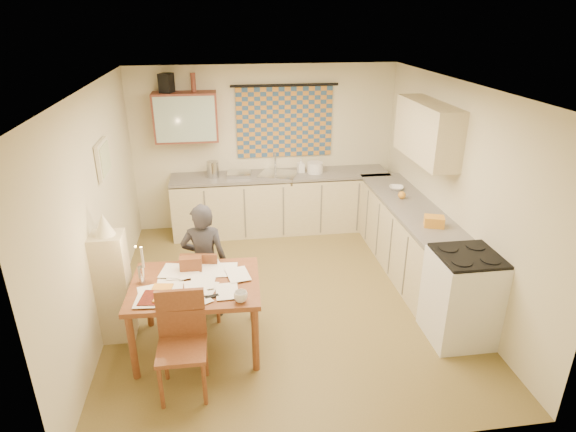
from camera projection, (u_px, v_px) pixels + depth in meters
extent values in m
cube|color=brown|center=(285.00, 297.00, 5.86)|extent=(4.00, 4.50, 0.02)
cube|color=white|center=(285.00, 85.00, 4.87)|extent=(4.00, 4.50, 0.02)
cube|color=beige|center=(265.00, 148.00, 7.42)|extent=(4.00, 0.02, 2.50)
cube|color=beige|center=(329.00, 319.00, 3.31)|extent=(4.00, 0.02, 2.50)
cube|color=beige|center=(98.00, 210.00, 5.10)|extent=(0.02, 4.50, 2.50)
cube|color=beige|center=(455.00, 192.00, 5.63)|extent=(0.02, 4.50, 2.50)
cube|color=navy|center=(285.00, 122.00, 7.27)|extent=(1.45, 0.03, 1.05)
cylinder|color=black|center=(285.00, 85.00, 7.03)|extent=(1.60, 0.04, 0.04)
cube|color=#602A20|center=(186.00, 117.00, 6.89)|extent=(0.90, 0.34, 0.70)
cube|color=#99B2A5|center=(185.00, 119.00, 6.74)|extent=(0.84, 0.02, 0.64)
cube|color=#C4B489|center=(427.00, 131.00, 5.87)|extent=(0.34, 1.30, 0.70)
cube|color=beige|center=(103.00, 159.00, 5.30)|extent=(0.04, 0.50, 0.40)
cube|color=#EBEBCF|center=(105.00, 159.00, 5.30)|extent=(0.01, 0.42, 0.32)
cube|color=#C4B489|center=(281.00, 204.00, 7.49)|extent=(3.30, 0.60, 0.86)
cube|color=#5C5956|center=(281.00, 175.00, 7.30)|extent=(3.30, 0.62, 0.04)
cube|color=#C4B489|center=(413.00, 245.00, 6.17)|extent=(0.60, 2.95, 0.86)
cube|color=#5C5956|center=(417.00, 212.00, 5.99)|extent=(0.62, 2.95, 0.04)
cube|color=white|center=(462.00, 298.00, 4.96)|extent=(0.64, 0.64, 0.95)
cube|color=black|center=(469.00, 256.00, 4.76)|extent=(0.60, 0.60, 0.03)
cube|color=silver|center=(279.00, 177.00, 7.31)|extent=(0.68, 0.62, 0.10)
cylinder|color=silver|center=(275.00, 162.00, 7.40)|extent=(0.03, 0.03, 0.28)
cube|color=silver|center=(239.00, 174.00, 7.20)|extent=(0.38, 0.33, 0.06)
cylinder|color=silver|center=(213.00, 169.00, 7.12)|extent=(0.23, 0.23, 0.24)
cylinder|color=white|center=(315.00, 168.00, 7.33)|extent=(0.29, 0.29, 0.16)
imported|color=white|center=(301.00, 166.00, 7.34)|extent=(0.12, 0.12, 0.21)
imported|color=white|center=(396.00, 188.00, 6.66)|extent=(0.32, 0.32, 0.05)
cube|color=orange|center=(434.00, 221.00, 5.51)|extent=(0.26, 0.22, 0.12)
sphere|color=orange|center=(402.00, 195.00, 6.33)|extent=(0.10, 0.10, 0.10)
cube|color=black|center=(166.00, 83.00, 6.68)|extent=(0.22, 0.24, 0.26)
cylinder|color=#195926|center=(170.00, 83.00, 6.68)|extent=(0.08, 0.08, 0.26)
cylinder|color=#602A20|center=(193.00, 82.00, 6.72)|extent=(0.07, 0.07, 0.26)
cube|color=brown|center=(195.00, 285.00, 4.71)|extent=(1.29, 1.00, 0.05)
cube|color=brown|center=(204.00, 282.00, 5.36)|extent=(0.44, 0.44, 0.04)
cube|color=brown|center=(200.00, 272.00, 5.11)|extent=(0.39, 0.10, 0.43)
cube|color=brown|center=(182.00, 350.00, 4.22)|extent=(0.44, 0.44, 0.04)
cube|color=brown|center=(181.00, 313.00, 4.30)|extent=(0.43, 0.05, 0.47)
imported|color=black|center=(205.00, 261.00, 5.27)|extent=(0.54, 0.40, 1.35)
cube|color=#C4B489|center=(114.00, 287.00, 4.92)|extent=(0.32, 0.30, 1.19)
cone|color=beige|center=(104.00, 224.00, 4.64)|extent=(0.20, 0.20, 0.22)
cube|color=brown|center=(191.00, 264.00, 4.89)|extent=(0.22, 0.10, 0.16)
imported|color=white|center=(241.00, 297.00, 4.39)|extent=(0.20, 0.20, 0.10)
imported|color=maroon|center=(141.00, 298.00, 4.43)|extent=(0.28, 0.32, 0.02)
imported|color=orange|center=(151.00, 291.00, 4.55)|extent=(0.26, 0.31, 0.02)
cube|color=orange|center=(160.00, 301.00, 4.37)|extent=(0.14, 0.11, 0.04)
cube|color=black|center=(212.00, 297.00, 4.47)|extent=(0.14, 0.08, 0.02)
cylinder|color=silver|center=(142.00, 275.00, 4.67)|extent=(0.07, 0.07, 0.18)
cylinder|color=white|center=(142.00, 257.00, 4.58)|extent=(0.02, 0.02, 0.22)
sphere|color=#FFCC66|center=(135.00, 247.00, 4.52)|extent=(0.02, 0.02, 0.02)
cube|color=white|center=(212.00, 267.00, 4.99)|extent=(0.27, 0.34, 0.00)
cube|color=white|center=(172.00, 285.00, 4.67)|extent=(0.22, 0.30, 0.00)
cube|color=white|center=(150.00, 293.00, 4.53)|extent=(0.27, 0.34, 0.00)
cube|color=white|center=(168.00, 283.00, 4.69)|extent=(0.21, 0.30, 0.00)
cube|color=white|center=(227.00, 270.00, 4.93)|extent=(0.23, 0.31, 0.00)
cube|color=white|center=(204.00, 289.00, 4.58)|extent=(0.29, 0.34, 0.00)
cube|color=white|center=(206.00, 276.00, 4.81)|extent=(0.25, 0.32, 0.00)
cube|color=white|center=(196.00, 298.00, 4.44)|extent=(0.33, 0.36, 0.00)
cube|color=white|center=(227.00, 291.00, 4.54)|extent=(0.22, 0.31, 0.00)
cube|color=white|center=(147.00, 299.00, 4.41)|extent=(0.23, 0.31, 0.00)
cube|color=white|center=(178.00, 272.00, 4.87)|extent=(0.22, 0.30, 0.00)
cube|color=white|center=(165.00, 298.00, 4.42)|extent=(0.31, 0.35, 0.00)
cube|color=white|center=(238.00, 274.00, 4.82)|extent=(0.26, 0.33, 0.00)
cube|color=white|center=(188.00, 271.00, 4.88)|extent=(0.27, 0.34, 0.00)
cube|color=white|center=(172.00, 271.00, 4.89)|extent=(0.27, 0.33, 0.00)
cube|color=white|center=(202.00, 282.00, 4.68)|extent=(0.24, 0.32, 0.00)
cube|color=white|center=(196.00, 288.00, 4.57)|extent=(0.24, 0.32, 0.00)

